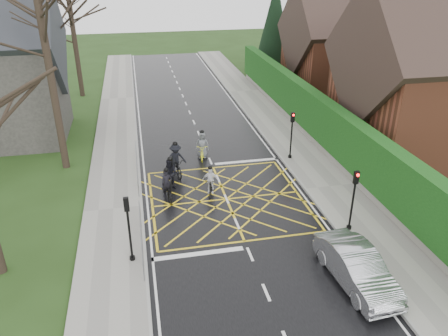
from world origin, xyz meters
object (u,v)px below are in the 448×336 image
object	(u,v)px
cyclist_mid	(176,162)
cyclist_rear	(167,188)
cyclist_front	(211,183)
cyclist_lead	(202,148)
cyclist_back	(171,177)
car	(357,267)

from	to	relation	value
cyclist_mid	cyclist_rear	bearing A→B (deg)	-115.93
cyclist_front	cyclist_lead	xyz separation A→B (m)	(0.32, 4.79, 0.05)
cyclist_rear	cyclist_front	bearing A→B (deg)	-9.33
cyclist_back	car	distance (m)	11.39
cyclist_back	cyclist_front	size ratio (longest dim) A/B	1.21
cyclist_back	cyclist_lead	size ratio (longest dim) A/B	1.00
cyclist_lead	cyclist_back	bearing A→B (deg)	-110.39
cyclist_rear	cyclist_lead	world-z (taller)	cyclist_lead
cyclist_back	cyclist_mid	bearing A→B (deg)	84.98
car	cyclist_rear	bearing A→B (deg)	124.29
cyclist_back	cyclist_lead	xyz separation A→B (m)	(2.40, 3.91, -0.09)
cyclist_front	cyclist_lead	world-z (taller)	cyclist_lead
cyclist_back	car	world-z (taller)	cyclist_back
cyclist_front	cyclist_rear	bearing A→B (deg)	-165.26
cyclist_mid	cyclist_lead	xyz separation A→B (m)	(1.93, 2.02, -0.10)
cyclist_rear	car	distance (m)	10.87
cyclist_back	cyclist_rear	bearing A→B (deg)	-100.65
cyclist_rear	cyclist_mid	world-z (taller)	cyclist_mid
cyclist_front	cyclist_mid	bearing A→B (deg)	134.82
cyclist_mid	car	distance (m)	12.76
cyclist_mid	cyclist_front	size ratio (longest dim) A/B	1.32
car	cyclist_mid	bearing A→B (deg)	113.68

